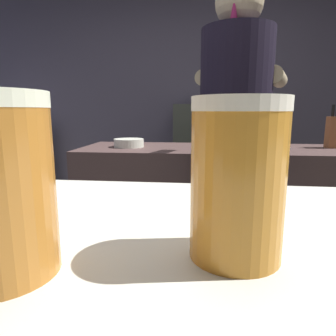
% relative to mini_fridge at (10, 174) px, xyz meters
% --- Properties ---
extents(wall_back, '(5.20, 0.10, 2.70)m').
position_rel_mini_fridge_xyz_m(wall_back, '(2.02, 0.45, 0.87)').
color(wall_back, '#4C4756').
rests_on(wall_back, ground).
extents(prep_counter, '(2.10, 0.60, 0.93)m').
position_rel_mini_fridge_xyz_m(prep_counter, '(2.37, -1.08, -0.02)').
color(prep_counter, '#4B3735').
rests_on(prep_counter, ground).
extents(back_shelf, '(0.85, 0.36, 1.23)m').
position_rel_mini_fridge_xyz_m(back_shelf, '(2.24, 0.17, 0.14)').
color(back_shelf, '#3B3F36').
rests_on(back_shelf, ground).
extents(mini_fridge, '(0.66, 0.58, 0.96)m').
position_rel_mini_fridge_xyz_m(mini_fridge, '(0.00, 0.00, 0.00)').
color(mini_fridge, white).
rests_on(mini_fridge, ground).
extents(bartender, '(0.50, 0.55, 1.76)m').
position_rel_mini_fridge_xyz_m(bartender, '(2.26, -1.53, 0.54)').
color(bartender, '#303541').
rests_on(bartender, ground).
extents(knife_block, '(0.10, 0.08, 0.27)m').
position_rel_mini_fridge_xyz_m(knife_block, '(2.96, -0.99, 0.55)').
color(knife_block, '#955834').
rests_on(knife_block, prep_counter).
extents(mixing_bowl, '(0.20, 0.20, 0.05)m').
position_rel_mini_fridge_xyz_m(mixing_bowl, '(1.63, -1.10, 0.48)').
color(mixing_bowl, beige).
rests_on(mixing_bowl, prep_counter).
extents(chefs_knife, '(0.24, 0.09, 0.01)m').
position_rel_mini_fridge_xyz_m(chefs_knife, '(2.54, -1.13, 0.45)').
color(chefs_knife, silver).
rests_on(chefs_knife, prep_counter).
extents(pint_glass_near, '(0.08, 0.08, 0.13)m').
position_rel_mini_fridge_xyz_m(pint_glass_near, '(2.13, -2.78, 0.63)').
color(pint_glass_near, orange).
rests_on(pint_glass_near, bar_counter).
extents(bottle_soy, '(0.05, 0.05, 0.22)m').
position_rel_mini_fridge_xyz_m(bottle_soy, '(2.41, 0.24, 0.84)').
color(bottle_soy, '#B71E10').
rests_on(bottle_soy, back_shelf).
extents(bottle_vinegar, '(0.06, 0.06, 0.26)m').
position_rel_mini_fridge_xyz_m(bottle_vinegar, '(2.51, 0.23, 0.85)').
color(bottle_vinegar, '#2955A2').
rests_on(bottle_vinegar, back_shelf).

